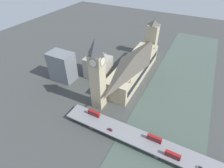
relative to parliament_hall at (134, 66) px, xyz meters
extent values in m
plane|color=#424442|center=(-15.66, 8.00, -14.40)|extent=(600.00, 600.00, 0.00)
cube|color=#47564C|center=(-55.54, 8.00, -14.25)|extent=(67.77, 360.00, 0.30)
cube|color=#C1B28E|center=(0.05, 0.00, -3.60)|extent=(25.42, 107.24, 21.59)
cube|color=black|center=(-12.81, 0.00, -2.52)|extent=(0.40, 98.66, 6.48)
pyramid|color=#514C42|center=(0.05, 0.00, 10.91)|extent=(24.91, 105.09, 7.42)
cone|color=tan|center=(-11.66, -40.75, 9.70)|extent=(2.20, 2.20, 5.00)
cone|color=tan|center=(-11.66, 0.00, 9.70)|extent=(2.20, 2.20, 5.00)
cone|color=tan|center=(-11.66, 40.75, 9.70)|extent=(2.20, 2.20, 5.00)
cube|color=#C1B28E|center=(11.67, 63.08, 14.23)|extent=(10.92, 10.92, 57.27)
cube|color=tan|center=(11.67, 63.08, 37.95)|extent=(11.58, 11.58, 9.83)
cylinder|color=black|center=(6.03, 63.08, 37.95)|extent=(0.50, 7.43, 7.43)
cylinder|color=silver|center=(5.92, 63.08, 37.95)|extent=(0.62, 6.88, 6.88)
cylinder|color=black|center=(17.30, 63.08, 37.95)|extent=(0.50, 7.43, 7.43)
cylinder|color=silver|center=(17.42, 63.08, 37.95)|extent=(0.62, 6.88, 6.88)
cylinder|color=black|center=(11.67, 57.44, 37.95)|extent=(7.43, 0.50, 7.43)
cylinder|color=silver|center=(11.67, 57.33, 37.95)|extent=(6.88, 0.62, 6.88)
cylinder|color=black|center=(11.67, 68.72, 37.95)|extent=(7.43, 0.50, 7.43)
cylinder|color=silver|center=(11.67, 68.83, 37.95)|extent=(6.88, 0.62, 6.88)
pyramid|color=#424247|center=(11.67, 63.08, 50.25)|extent=(11.14, 11.14, 14.77)
cube|color=#C1B28E|center=(0.05, -64.71, 7.57)|extent=(14.19, 14.19, 43.94)
pyramid|color=#514C42|center=(0.05, -64.71, 32.73)|extent=(14.19, 14.19, 6.38)
cylinder|color=#333338|center=(0.05, -64.71, 37.93)|extent=(0.30, 0.30, 4.00)
cube|color=slate|center=(-55.54, 84.90, -12.37)|extent=(3.00, 14.21, 4.05)
cube|color=slate|center=(3.10, 84.90, -12.37)|extent=(3.00, 14.21, 4.05)
cube|color=gray|center=(-55.54, 84.90, -9.75)|extent=(167.53, 16.72, 1.20)
cube|color=red|center=(-50.06, 81.49, -7.75)|extent=(11.77, 2.56, 1.97)
cube|color=black|center=(-50.06, 81.49, -7.36)|extent=(10.59, 2.62, 0.87)
cube|color=red|center=(-50.06, 81.49, -5.61)|extent=(11.53, 2.56, 2.31)
cube|color=black|center=(-50.06, 81.49, -5.49)|extent=(10.59, 2.62, 1.11)
cube|color=maroon|center=(-50.06, 81.49, -4.37)|extent=(11.42, 2.43, 0.16)
cylinder|color=black|center=(-45.00, 80.32, -8.64)|extent=(1.02, 0.28, 1.02)
cylinder|color=black|center=(-45.00, 82.66, -8.64)|extent=(1.02, 0.28, 1.02)
cylinder|color=black|center=(-55.03, 80.32, -8.64)|extent=(1.02, 0.28, 1.02)
cylinder|color=black|center=(-55.03, 82.66, -8.64)|extent=(1.02, 0.28, 1.02)
cube|color=red|center=(-65.82, 88.92, -7.74)|extent=(11.32, 2.43, 1.93)
cube|color=black|center=(-65.82, 88.92, -7.35)|extent=(10.18, 2.49, 0.85)
cube|color=red|center=(-65.82, 88.92, -5.64)|extent=(11.09, 2.43, 2.27)
cube|color=black|center=(-65.82, 88.92, -5.52)|extent=(10.18, 2.49, 1.09)
cube|color=maroon|center=(-65.82, 88.92, -4.42)|extent=(10.98, 2.31, 0.16)
cylinder|color=black|center=(-61.05, 87.82, -8.59)|extent=(1.11, 0.28, 1.11)
cylinder|color=black|center=(-61.05, 90.03, -8.59)|extent=(1.11, 0.28, 1.11)
cylinder|color=black|center=(-70.48, 87.82, -8.59)|extent=(1.11, 0.28, 1.11)
cylinder|color=black|center=(-70.48, 90.03, -8.59)|extent=(1.11, 0.28, 1.11)
cube|color=red|center=(6.17, 81.02, -7.70)|extent=(11.79, 2.59, 1.98)
cube|color=black|center=(6.17, 81.02, -7.30)|extent=(10.61, 2.65, 0.87)
cube|color=red|center=(6.17, 81.02, -5.55)|extent=(11.55, 2.59, 2.32)
cube|color=black|center=(6.17, 81.02, -5.43)|extent=(10.61, 2.65, 1.12)
cube|color=maroon|center=(6.17, 81.02, -4.31)|extent=(11.43, 2.46, 0.16)
cylinder|color=black|center=(11.15, 79.83, -8.58)|extent=(1.14, 0.28, 1.14)
cylinder|color=black|center=(11.15, 82.20, -8.58)|extent=(1.14, 0.28, 1.14)
cylinder|color=black|center=(1.31, 79.83, -8.58)|extent=(1.14, 0.28, 1.14)
cylinder|color=black|center=(1.31, 82.20, -8.58)|extent=(1.14, 0.28, 1.14)
cube|color=maroon|center=(-14.58, 88.96, -8.58)|extent=(4.23, 1.89, 0.67)
cube|color=black|center=(-14.71, 88.96, -7.98)|extent=(2.20, 1.70, 0.53)
cylinder|color=black|center=(-12.93, 88.11, -8.82)|extent=(0.66, 0.22, 0.66)
cylinder|color=black|center=(-12.93, 89.82, -8.82)|extent=(0.66, 0.22, 0.66)
cylinder|color=black|center=(-16.24, 88.11, -8.82)|extent=(0.66, 0.22, 0.66)
cylinder|color=black|center=(-16.24, 89.82, -8.82)|extent=(0.66, 0.22, 0.66)
cube|color=slate|center=(-84.89, 88.49, -8.56)|extent=(4.10, 1.78, 0.66)
cube|color=black|center=(-85.01, 88.49, -7.98)|extent=(2.13, 1.60, 0.50)
cylinder|color=black|center=(-83.33, 87.69, -8.79)|extent=(0.71, 0.22, 0.71)
cylinder|color=black|center=(-83.33, 89.29, -8.79)|extent=(0.71, 0.22, 0.71)
cylinder|color=black|center=(-86.44, 87.69, -8.79)|extent=(0.71, 0.22, 0.71)
cube|color=slate|center=(72.61, 43.53, 2.83)|extent=(27.90, 18.87, 34.46)
cube|color=#A39E93|center=(39.08, 18.84, -1.82)|extent=(28.07, 24.46, 25.15)
camera|label=1|loc=(-58.51, 169.29, 111.01)|focal=28.00mm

